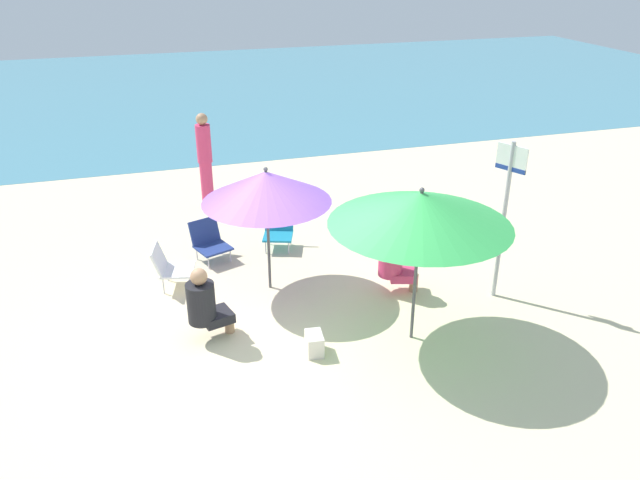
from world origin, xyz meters
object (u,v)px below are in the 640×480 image
(umbrella_purple, at_px, (266,187))
(warning_sign, at_px, (506,202))
(person_c, at_px, (394,259))
(beach_chair_b, at_px, (169,266))
(umbrella_green, at_px, (421,209))
(beach_chair_c, at_px, (209,241))
(person_a, at_px, (205,304))
(beach_bag, at_px, (314,343))
(beach_chair_a, at_px, (279,229))
(person_b, at_px, (205,159))

(umbrella_purple, height_order, warning_sign, warning_sign)
(person_c, bearing_deg, beach_chair_b, 177.95)
(umbrella_green, relative_size, beach_chair_c, 3.07)
(person_a, bearing_deg, umbrella_green, -31.42)
(umbrella_green, bearing_deg, beach_bag, 178.50)
(umbrella_purple, xyz_separation_m, beach_bag, (0.16, -1.68, -1.39))
(beach_chair_b, xyz_separation_m, beach_bag, (1.50, -2.09, -0.21))
(person_c, bearing_deg, beach_chair_a, 139.35)
(umbrella_purple, bearing_deg, umbrella_green, -50.74)
(umbrella_purple, xyz_separation_m, person_b, (-0.42, 3.38, -0.63))
(beach_chair_c, distance_m, person_b, 2.32)
(umbrella_green, relative_size, person_a, 2.12)
(beach_chair_a, height_order, warning_sign, warning_sign)
(umbrella_purple, height_order, beach_chair_a, umbrella_purple)
(umbrella_purple, distance_m, umbrella_green, 2.23)
(person_a, height_order, person_c, person_c)
(person_b, distance_m, person_c, 4.48)
(beach_chair_b, distance_m, beach_chair_c, 0.98)
(beach_chair_a, height_order, person_a, person_a)
(beach_chair_c, bearing_deg, umbrella_purple, 10.17)
(beach_chair_b, relative_size, warning_sign, 0.29)
(beach_chair_c, relative_size, person_c, 0.68)
(person_c, bearing_deg, umbrella_green, -84.12)
(person_a, height_order, beach_bag, person_a)
(beach_bag, bearing_deg, umbrella_purple, 95.59)
(umbrella_green, xyz_separation_m, warning_sign, (1.51, 0.62, -0.33))
(umbrella_purple, distance_m, beach_bag, 2.19)
(beach_chair_b, xyz_separation_m, person_a, (0.32, -1.44, 0.17))
(person_b, distance_m, beach_bag, 5.15)
(person_a, distance_m, person_b, 4.47)
(umbrella_purple, distance_m, beach_chair_a, 1.81)
(beach_chair_a, relative_size, person_b, 0.37)
(beach_chair_c, relative_size, person_b, 0.40)
(beach_chair_a, xyz_separation_m, person_a, (-1.44, -2.30, 0.21))
(beach_chair_a, distance_m, beach_bag, 2.97)
(umbrella_purple, distance_m, warning_sign, 3.12)
(beach_chair_a, height_order, beach_chair_c, beach_chair_c)
(person_b, relative_size, person_c, 1.72)
(umbrella_green, bearing_deg, person_c, 79.19)
(person_b, bearing_deg, person_c, -53.85)
(beach_chair_a, relative_size, beach_chair_b, 1.01)
(beach_chair_b, xyz_separation_m, person_c, (2.95, -1.00, 0.16))
(umbrella_green, height_order, beach_bag, umbrella_green)
(person_a, bearing_deg, person_c, -6.13)
(umbrella_purple, relative_size, beach_bag, 6.12)
(beach_chair_b, distance_m, beach_bag, 2.58)
(beach_chair_b, xyz_separation_m, warning_sign, (4.25, -1.51, 1.05))
(umbrella_green, height_order, beach_chair_a, umbrella_green)
(umbrella_green, distance_m, beach_chair_c, 3.82)
(beach_chair_a, distance_m, person_b, 2.35)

